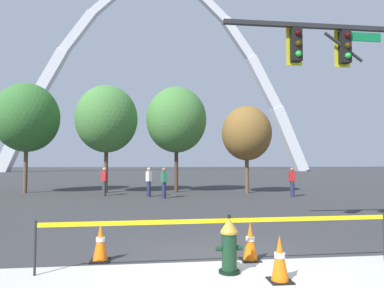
% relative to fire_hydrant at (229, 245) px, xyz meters
% --- Properties ---
extents(ground_plane, '(240.00, 240.00, 0.00)m').
position_rel_fire_hydrant_xyz_m(ground_plane, '(0.01, 0.55, -0.47)').
color(ground_plane, '#333335').
extents(fire_hydrant, '(0.46, 0.48, 0.99)m').
position_rel_fire_hydrant_xyz_m(fire_hydrant, '(0.00, 0.00, 0.00)').
color(fire_hydrant, black).
rests_on(fire_hydrant, ground).
extents(caution_tape_barrier, '(6.41, 0.16, 0.92)m').
position_rel_fire_hydrant_xyz_m(caution_tape_barrier, '(-0.06, 0.29, 0.18)').
color(caution_tape_barrier, '#232326').
rests_on(caution_tape_barrier, ground).
extents(traffic_cone_by_hydrant, '(0.36, 0.36, 0.73)m').
position_rel_fire_hydrant_xyz_m(traffic_cone_by_hydrant, '(0.57, 0.65, -0.11)').
color(traffic_cone_by_hydrant, black).
rests_on(traffic_cone_by_hydrant, ground).
extents(traffic_cone_mid_sidewalk, '(0.36, 0.36, 0.73)m').
position_rel_fire_hydrant_xyz_m(traffic_cone_mid_sidewalk, '(0.70, -0.50, -0.11)').
color(traffic_cone_mid_sidewalk, black).
rests_on(traffic_cone_mid_sidewalk, ground).
extents(traffic_cone_curb_edge, '(0.36, 0.36, 0.73)m').
position_rel_fire_hydrant_xyz_m(traffic_cone_curb_edge, '(-2.29, 0.95, -0.11)').
color(traffic_cone_curb_edge, black).
rests_on(traffic_cone_curb_edge, ground).
extents(traffic_signal_gantry, '(5.02, 0.44, 6.00)m').
position_rel_fire_hydrant_xyz_m(traffic_signal_gantry, '(4.18, 2.81, 3.60)').
color(traffic_signal_gantry, '#232326').
rests_on(traffic_signal_gantry, ground).
extents(monument_arch, '(61.56, 2.22, 40.29)m').
position_rel_fire_hydrant_xyz_m(monument_arch, '(0.01, 61.47, 17.73)').
color(monument_arch, silver).
rests_on(monument_arch, ground).
extents(tree_far_left, '(3.86, 3.86, 6.75)m').
position_rel_fire_hydrant_xyz_m(tree_far_left, '(-9.04, 15.89, 4.16)').
color(tree_far_left, brown).
rests_on(tree_far_left, ground).
extents(tree_left_mid, '(3.80, 3.80, 6.66)m').
position_rel_fire_hydrant_xyz_m(tree_left_mid, '(-4.17, 15.51, 4.09)').
color(tree_left_mid, brown).
rests_on(tree_left_mid, ground).
extents(tree_center_left, '(3.82, 3.82, 6.68)m').
position_rel_fire_hydrant_xyz_m(tree_center_left, '(0.17, 15.52, 4.10)').
color(tree_center_left, '#473323').
rests_on(tree_center_left, ground).
extents(tree_center_right, '(3.05, 3.05, 5.34)m').
position_rel_fire_hydrant_xyz_m(tree_center_right, '(4.43, 14.36, 3.19)').
color(tree_center_right, brown).
rests_on(tree_center_right, ground).
extents(pedestrian_walking_left, '(0.35, 0.22, 1.59)m').
position_rel_fire_hydrant_xyz_m(pedestrian_walking_left, '(6.25, 11.90, 0.35)').
color(pedestrian_walking_left, '#232847').
rests_on(pedestrian_walking_left, ground).
extents(pedestrian_standing_center, '(0.30, 0.39, 1.59)m').
position_rel_fire_hydrant_xyz_m(pedestrian_standing_center, '(-0.72, 11.90, 0.35)').
color(pedestrian_standing_center, '#232847').
rests_on(pedestrian_standing_center, ground).
extents(pedestrian_walking_right, '(0.39, 0.35, 1.59)m').
position_rel_fire_hydrant_xyz_m(pedestrian_walking_right, '(-4.00, 13.56, 0.35)').
color(pedestrian_walking_right, '#38383D').
rests_on(pedestrian_walking_right, ground).
extents(pedestrian_near_trees, '(0.35, 0.39, 1.59)m').
position_rel_fire_hydrant_xyz_m(pedestrian_near_trees, '(-1.52, 12.81, 0.35)').
color(pedestrian_near_trees, '#232847').
rests_on(pedestrian_near_trees, ground).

